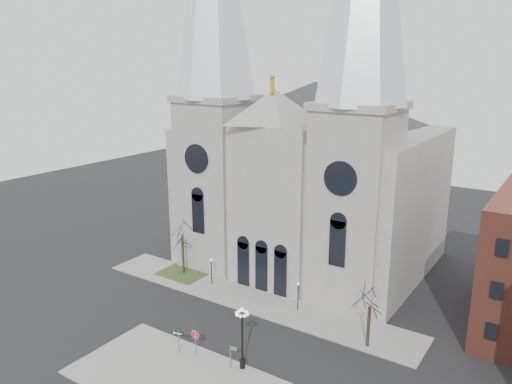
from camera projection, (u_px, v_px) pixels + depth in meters
The scene contains 13 objects.
ground at pixel (186, 342), 48.53m from camera, with size 160.00×160.00×0.00m, color black.
sidewalk_near at pixel (173, 378), 42.88m from camera, with size 18.00×10.00×0.14m, color gray.
sidewalk_far at pixel (250, 298), 57.35m from camera, with size 40.00×6.00×0.14m, color gray.
grass_patch at pixel (184, 273), 64.07m from camera, with size 6.00×5.00×0.18m, color #2F451D.
cathedral at pixel (303, 127), 62.21m from camera, with size 33.00×26.66×54.00m.
tree_left at pixel (182, 233), 62.67m from camera, with size 3.20×3.20×7.50m.
tree_right at pixel (370, 304), 46.56m from camera, with size 3.20×3.20×6.00m.
ped_lamp_left at pixel (211, 267), 60.41m from camera, with size 0.32×0.32×3.26m.
ped_lamp_right at pixel (298, 292), 53.95m from camera, with size 0.32×0.32×3.26m.
stop_sign at pixel (195, 337), 45.77m from camera, with size 0.84×0.36×2.50m.
globe_lamp at pixel (242, 330), 43.30m from camera, with size 1.68×1.68×5.89m.
one_way_sign at pixel (179, 338), 46.05m from camera, with size 1.00×0.32×2.35m.
street_name_sign at pixel (231, 354), 43.90m from camera, with size 0.71×0.18×2.25m.
Camera 1 is at (29.72, -32.12, 26.47)m, focal length 35.00 mm.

